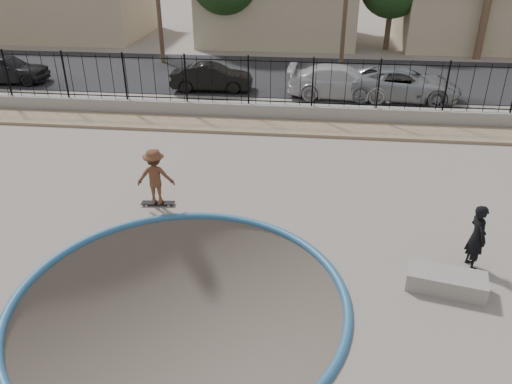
{
  "coord_description": "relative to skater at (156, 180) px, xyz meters",
  "views": [
    {
      "loc": [
        2.45,
        -8.78,
        6.78
      ],
      "look_at": [
        1.23,
        2.0,
        1.03
      ],
      "focal_mm": 35.0,
      "sensor_mm": 36.0,
      "label": 1
    }
  ],
  "objects": [
    {
      "name": "car_b",
      "position": [
        -0.58,
        10.95,
        -0.13
      ],
      "size": [
        3.79,
        1.48,
        1.23
      ],
      "primitive_type": "imported",
      "rotation": [
        0.0,
        0.0,
        1.62
      ],
      "color": "black",
      "rests_on": "street"
    },
    {
      "name": "retaining_wall",
      "position": [
        1.59,
        7.43,
        -0.48
      ],
      "size": [
        42.0,
        0.45,
        0.6
      ],
      "primitive_type": "cube",
      "color": "gray",
      "rests_on": "ground"
    },
    {
      "name": "coping_ring",
      "position": [
        1.59,
        -3.87,
        -0.78
      ],
      "size": [
        7.04,
        7.04,
        0.2
      ],
      "primitive_type": "torus",
      "color": "#2A5E89",
      "rests_on": "ground"
    },
    {
      "name": "rock_strip",
      "position": [
        1.59,
        6.33,
        -0.73
      ],
      "size": [
        42.0,
        1.6,
        0.11
      ],
      "primitive_type": "cube",
      "color": "tan",
      "rests_on": "ground"
    },
    {
      "name": "fence",
      "position": [
        1.59,
        7.43,
        0.72
      ],
      "size": [
        40.0,
        0.04,
        1.8
      ],
      "color": "black",
      "rests_on": "retaining_wall"
    },
    {
      "name": "street",
      "position": [
        1.59,
        14.13,
        -0.76
      ],
      "size": [
        90.0,
        8.0,
        0.04
      ],
      "primitive_type": "cube",
      "color": "black",
      "rests_on": "ground"
    },
    {
      "name": "car_d",
      "position": [
        8.02,
        10.53,
        -0.05
      ],
      "size": [
        5.17,
        2.76,
        1.38
      ],
      "primitive_type": "imported",
      "rotation": [
        0.0,
        0.0,
        1.47
      ],
      "color": "#909498",
      "rests_on": "street"
    },
    {
      "name": "videographer",
      "position": [
        7.84,
        -1.96,
        -0.0
      ],
      "size": [
        0.48,
        0.63,
        1.56
      ],
      "primitive_type": "imported",
      "rotation": [
        0.0,
        0.0,
        1.78
      ],
      "color": "black",
      "rests_on": "ground"
    },
    {
      "name": "house_east",
      "position": [
        15.59,
        23.63,
        1.19
      ],
      "size": [
        12.6,
        8.6,
        3.9
      ],
      "color": "tan",
      "rests_on": "ground"
    },
    {
      "name": "car_a",
      "position": [
        -10.86,
        11.15,
        -0.05
      ],
      "size": [
        4.17,
        1.94,
        1.38
      ],
      "primitive_type": "imported",
      "rotation": [
        0.0,
        0.0,
        1.65
      ],
      "color": "black",
      "rests_on": "street"
    },
    {
      "name": "car_c",
      "position": [
        5.4,
        10.53,
        -0.05
      ],
      "size": [
        4.88,
        2.18,
        1.39
      ],
      "primitive_type": "imported",
      "rotation": [
        0.0,
        0.0,
        1.52
      ],
      "color": "silver",
      "rests_on": "street"
    },
    {
      "name": "house_west",
      "position": [
        -13.41,
        23.63,
        1.19
      ],
      "size": [
        11.6,
        8.6,
        3.9
      ],
      "color": "tan",
      "rests_on": "ground"
    },
    {
      "name": "skateboard",
      "position": [
        -0.0,
        0.0,
        -0.72
      ],
      "size": [
        0.92,
        0.31,
        0.08
      ],
      "rotation": [
        0.0,
        0.0,
        0.09
      ],
      "color": "black",
      "rests_on": "ground"
    },
    {
      "name": "bowl_pit",
      "position": [
        1.59,
        -3.87,
        -0.78
      ],
      "size": [
        6.84,
        6.84,
        1.8
      ],
      "primitive_type": null,
      "color": "#453B35",
      "rests_on": "ground"
    },
    {
      "name": "house_center",
      "position": [
        1.59,
        23.63,
        1.19
      ],
      "size": [
        10.6,
        8.6,
        3.9
      ],
      "color": "tan",
      "rests_on": "ground"
    },
    {
      "name": "skater",
      "position": [
        0.0,
        0.0,
        0.0
      ],
      "size": [
        1.08,
        0.71,
        1.56
      ],
      "primitive_type": "imported",
      "rotation": [
        0.0,
        0.0,
        3.27
      ],
      "color": "brown",
      "rests_on": "ground"
    },
    {
      "name": "ground",
      "position": [
        1.59,
        9.13,
        -1.88
      ],
      "size": [
        120.0,
        120.0,
        2.2
      ],
      "primitive_type": "cube",
      "color": "gray",
      "rests_on": "ground"
    },
    {
      "name": "concrete_ledge",
      "position": [
        7.09,
        -2.85,
        -0.58
      ],
      "size": [
        1.71,
        1.03,
        0.4
      ],
      "primitive_type": "cube",
      "rotation": [
        0.0,
        0.0,
        -0.22
      ],
      "color": "gray",
      "rests_on": "ground"
    }
  ]
}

